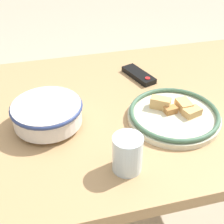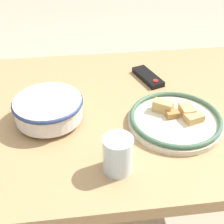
{
  "view_description": "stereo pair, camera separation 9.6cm",
  "coord_description": "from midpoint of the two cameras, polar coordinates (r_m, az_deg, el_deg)",
  "views": [
    {
      "loc": [
        -0.27,
        -0.83,
        1.33
      ],
      "look_at": [
        -0.08,
        -0.08,
        0.76
      ],
      "focal_mm": 50.0,
      "sensor_mm": 36.0,
      "label": 1
    },
    {
      "loc": [
        -0.18,
        -0.84,
        1.33
      ],
      "look_at": [
        -0.08,
        -0.08,
        0.76
      ],
      "focal_mm": 50.0,
      "sensor_mm": 36.0,
      "label": 2
    }
  ],
  "objects": [
    {
      "name": "tv_remote",
      "position": [
        1.21,
        8.85,
        6.3
      ],
      "size": [
        0.1,
        0.16,
        0.02
      ],
      "rotation": [
        0.0,
        0.0,
        3.47
      ],
      "color": "black",
      "rests_on": "dining_table"
    },
    {
      "name": "food_plate",
      "position": [
        0.99,
        14.24,
        -1.37
      ],
      "size": [
        0.29,
        0.29,
        0.05
      ],
      "color": "beige",
      "rests_on": "dining_table"
    },
    {
      "name": "drinking_glass",
      "position": [
        0.8,
        4.54,
        -7.9
      ],
      "size": [
        0.08,
        0.08,
        0.1
      ],
      "color": "silver",
      "rests_on": "dining_table"
    },
    {
      "name": "dining_table",
      "position": [
        1.1,
        6.09,
        -2.41
      ],
      "size": [
        1.48,
        0.83,
        0.72
      ],
      "color": "tan",
      "rests_on": "ground_plane"
    },
    {
      "name": "noodle_bowl",
      "position": [
        0.97,
        -8.81,
        0.55
      ],
      "size": [
        0.22,
        0.22,
        0.08
      ],
      "color": "silver",
      "rests_on": "dining_table"
    }
  ]
}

